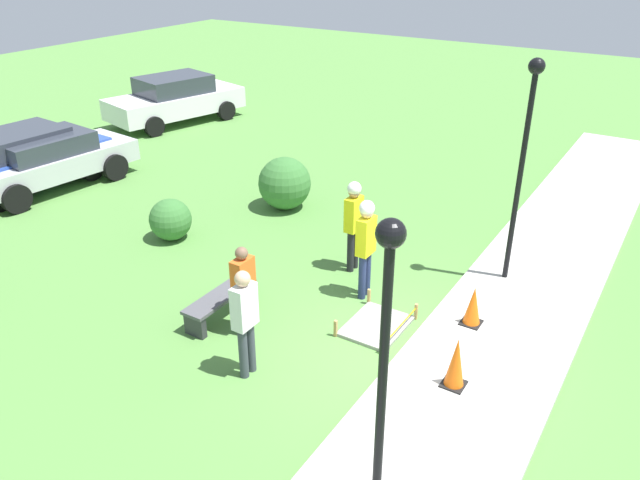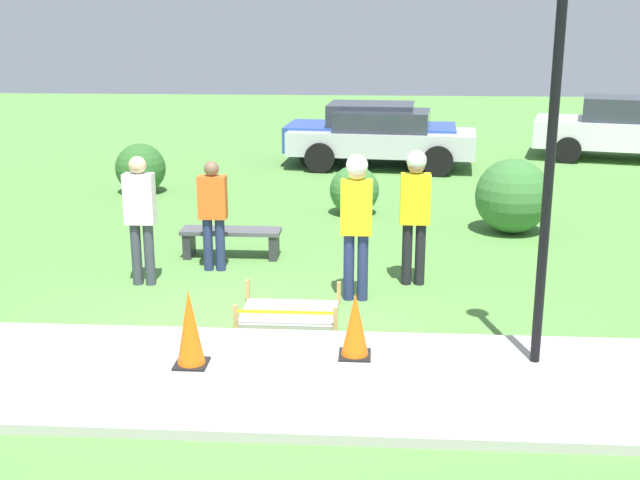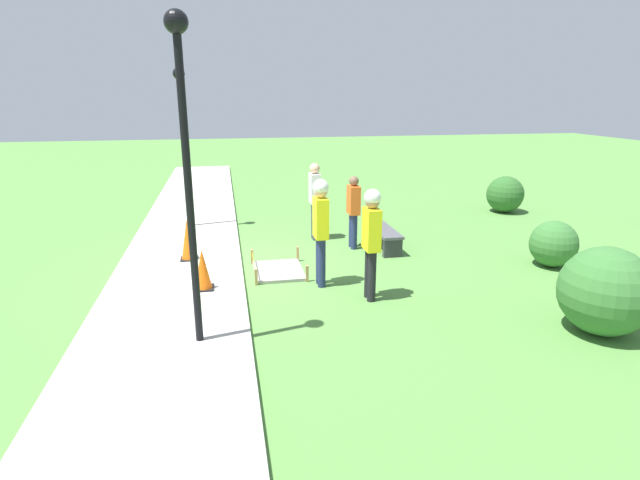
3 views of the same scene
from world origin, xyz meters
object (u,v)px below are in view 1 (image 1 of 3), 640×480
traffic_cone_far_patch (473,306)px  lamppost_near (525,143)px  bystander_in_gray_shirt (245,317)px  parked_car_blue (23,158)px  lamppost_far (385,343)px  parked_car_white (175,99)px  traffic_cone_near_patch (456,363)px  bystander_in_orange_shirt (244,286)px  worker_assistant (354,218)px  park_bench (221,301)px  worker_supervisor (366,240)px  parked_car_silver (47,160)px

traffic_cone_far_patch → lamppost_near: size_ratio=0.17×
bystander_in_gray_shirt → parked_car_blue: size_ratio=0.42×
lamppost_far → parked_car_white: 17.75m
traffic_cone_near_patch → bystander_in_orange_shirt: (-0.44, 3.52, 0.40)m
parked_car_white → worker_assistant: bearing=-105.4°
worker_assistant → bystander_in_orange_shirt: (-2.86, 0.45, -0.23)m
traffic_cone_near_patch → lamppost_far: (-2.76, -0.13, 2.09)m
traffic_cone_near_patch → bystander_in_gray_shirt: bystander_in_gray_shirt is taller
traffic_cone_far_patch → bystander_in_gray_shirt: 3.92m
parked_car_white → parked_car_blue: bearing=-157.2°
lamppost_near → bystander_in_orange_shirt: bearing=141.5°
park_bench → worker_assistant: size_ratio=0.81×
worker_supervisor → parked_car_silver: 9.63m
traffic_cone_far_patch → lamppost_near: (1.88, 0.00, 2.34)m
park_bench → bystander_in_orange_shirt: bearing=-101.4°
traffic_cone_near_patch → lamppost_far: lamppost_far is taller
lamppost_near → parked_car_white: bearing=69.9°
traffic_cone_far_patch → lamppost_far: (-4.45, -0.47, 2.15)m
worker_assistant → lamppost_near: lamppost_near is taller
traffic_cone_near_patch → traffic_cone_far_patch: 1.72m
park_bench → lamppost_near: lamppost_near is taller
traffic_cone_far_patch → bystander_in_gray_shirt: (-2.98, 2.48, 0.57)m
bystander_in_orange_shirt → bystander_in_gray_shirt: (-0.85, -0.71, 0.12)m
park_bench → parked_car_white: size_ratio=0.31×
bystander_in_gray_shirt → parked_car_white: (9.69, 10.73, -0.20)m
traffic_cone_far_patch → traffic_cone_near_patch: bearing=-168.6°
bystander_in_gray_shirt → parked_car_blue: bystander_in_gray_shirt is taller
park_bench → parked_car_blue: size_ratio=0.35×
worker_supervisor → parked_car_white: 13.05m
lamppost_far → parked_car_white: bearing=50.8°
park_bench → worker_assistant: (2.73, -1.11, 0.82)m
worker_supervisor → lamppost_near: (1.93, -2.05, 1.62)m
traffic_cone_near_patch → lamppost_near: (3.57, 0.34, 2.28)m
worker_supervisor → parked_car_white: (6.76, 11.16, -0.34)m
worker_supervisor → parked_car_blue: (0.13, 10.17, -0.37)m
parked_car_silver → parked_car_white: bearing=19.7°
lamppost_far → parked_car_silver: lamppost_far is taller
parked_car_silver → worker_assistant: bearing=-81.6°
worker_supervisor → bystander_in_orange_shirt: (-2.08, 1.14, -0.26)m
traffic_cone_far_patch → worker_assistant: size_ratio=0.38×
traffic_cone_near_patch → parked_car_white: size_ratio=0.16×
worker_supervisor → parked_car_silver: (0.41, 9.61, -0.42)m
lamppost_near → worker_supervisor: bearing=133.2°
traffic_cone_far_patch → bystander_in_gray_shirt: bearing=140.2°
parked_car_blue → parked_car_white: size_ratio=0.87×
lamppost_near → parked_car_silver: bearing=97.4°
lamppost_far → parked_car_silver: (4.82, 12.13, -1.85)m
worker_assistant → parked_car_white: 12.06m
worker_assistant → park_bench: bearing=158.0°
bystander_in_orange_shirt → traffic_cone_far_patch: bearing=-56.3°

